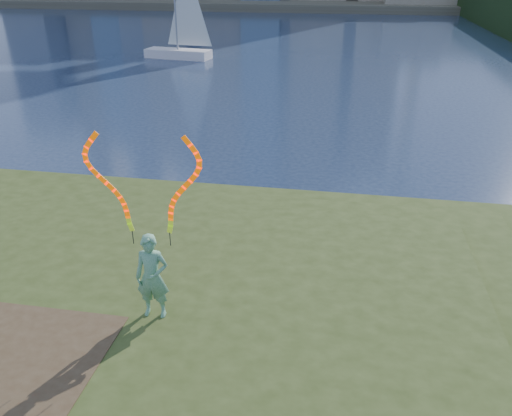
# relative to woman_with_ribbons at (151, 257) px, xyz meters

# --- Properties ---
(ground) EXTENTS (320.00, 320.00, 0.00)m
(ground) POSITION_rel_woman_with_ribbons_xyz_m (0.07, 1.45, -2.19)
(ground) COLOR #1A2843
(ground) RESTS_ON ground
(grassy_knoll) EXTENTS (20.00, 18.00, 0.80)m
(grassy_knoll) POSITION_rel_woman_with_ribbons_xyz_m (0.07, -0.84, -1.85)
(grassy_knoll) COLOR #344318
(grassy_knoll) RESTS_ON ground
(dirt_patch) EXTENTS (3.20, 3.00, 0.02)m
(dirt_patch) POSITION_rel_woman_with_ribbons_xyz_m (-2.13, -1.75, -1.38)
(dirt_patch) COLOR #47331E
(dirt_patch) RESTS_ON grassy_knoll
(far_shore) EXTENTS (320.00, 40.00, 1.20)m
(far_shore) POSITION_rel_woman_with_ribbons_xyz_m (0.07, 96.45, -1.59)
(far_shore) COLOR #4D4838
(far_shore) RESTS_ON ground
(woman_with_ribbons) EXTENTS (2.15, 0.50, 4.24)m
(woman_with_ribbons) POSITION_rel_woman_with_ribbons_xyz_m (0.00, 0.00, 0.00)
(woman_with_ribbons) COLOR #147137
(woman_with_ribbons) RESTS_ON grassy_knoll
(sailboat) EXTENTS (6.00, 2.55, 9.00)m
(sailboat) POSITION_rel_woman_with_ribbons_xyz_m (-10.23, 34.05, -0.64)
(sailboat) COLOR white
(sailboat) RESTS_ON ground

